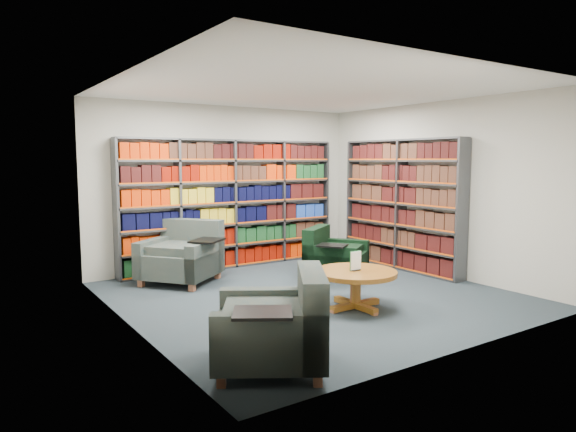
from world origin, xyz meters
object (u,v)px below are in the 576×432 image
chair_teal_left (184,257)px  chair_teal_front (280,329)px  coffee_table (356,278)px  chair_green_right (331,257)px

chair_teal_left → chair_teal_front: bearing=-98.9°
chair_teal_left → coffee_table: (1.22, -2.60, 0.01)m
chair_green_right → chair_teal_front: bearing=-135.7°
chair_green_right → coffee_table: bearing=-118.8°
chair_teal_left → coffee_table: bearing=-64.8°
chair_teal_front → chair_teal_left: bearing=81.1°
coffee_table → chair_green_right: bearing=61.2°
chair_green_right → chair_teal_front: chair_teal_front is taller
chair_green_right → chair_teal_front: size_ratio=0.91×
chair_teal_left → coffee_table: chair_teal_left is taller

